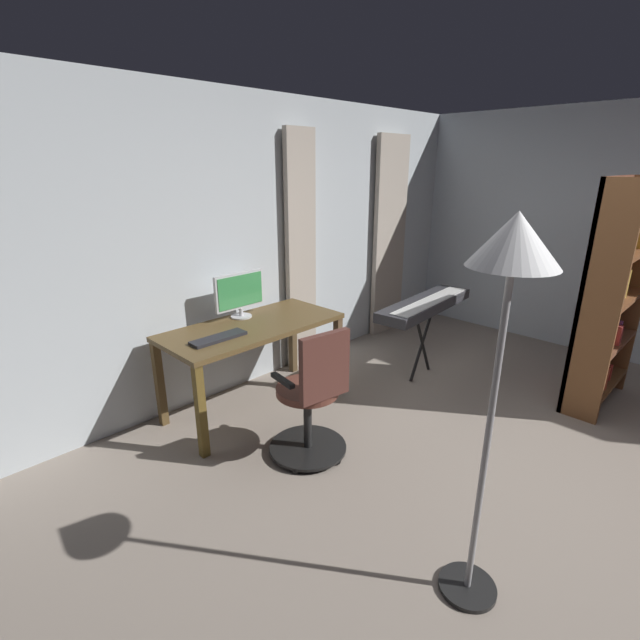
# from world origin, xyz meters

# --- Properties ---
(ground_plane) EXTENTS (7.49, 7.49, 0.00)m
(ground_plane) POSITION_xyz_m (0.00, 0.00, 0.00)
(ground_plane) COLOR gray
(back_room_partition) EXTENTS (5.76, 0.10, 2.58)m
(back_room_partition) POSITION_xyz_m (0.00, -2.72, 1.29)
(back_room_partition) COLOR silver
(back_room_partition) RESTS_ON ground
(curtain_left_panel) EXTENTS (0.55, 0.06, 2.32)m
(curtain_left_panel) POSITION_xyz_m (-1.82, -2.61, 1.16)
(curtain_left_panel) COLOR #BEB09F
(curtain_left_panel) RESTS_ON ground
(curtain_right_panel) EXTENTS (0.35, 0.06, 2.32)m
(curtain_right_panel) POSITION_xyz_m (-0.38, -2.61, 1.16)
(curtain_right_panel) COLOR #BEB09F
(curtain_right_panel) RESTS_ON ground
(desk) EXTENTS (1.49, 0.68, 0.75)m
(desk) POSITION_xyz_m (0.53, -2.23, 0.66)
(desk) COLOR brown
(desk) RESTS_ON ground
(office_chair) EXTENTS (0.56, 0.56, 0.98)m
(office_chair) POSITION_xyz_m (0.69, -1.37, 0.45)
(office_chair) COLOR black
(office_chair) RESTS_ON ground
(computer_monitor) EXTENTS (0.48, 0.18, 0.39)m
(computer_monitor) POSITION_xyz_m (0.48, -2.45, 0.97)
(computer_monitor) COLOR silver
(computer_monitor) RESTS_ON desk
(computer_keyboard) EXTENTS (0.44, 0.13, 0.02)m
(computer_keyboard) POSITION_xyz_m (0.91, -2.14, 0.76)
(computer_keyboard) COLOR #232328
(computer_keyboard) RESTS_ON desk
(bookshelf) EXTENTS (0.89, 0.30, 1.91)m
(bookshelf) POSITION_xyz_m (-1.63, -0.24, 0.95)
(bookshelf) COLOR brown
(bookshelf) RESTS_ON ground
(piano_keyboard) EXTENTS (1.31, 0.42, 0.79)m
(piano_keyboard) POSITION_xyz_m (-0.99, -1.55, 0.72)
(piano_keyboard) COLOR black
(piano_keyboard) RESTS_ON ground
(floor_lamp) EXTENTS (0.35, 0.35, 1.83)m
(floor_lamp) POSITION_xyz_m (0.91, -0.05, 1.57)
(floor_lamp) COLOR black
(floor_lamp) RESTS_ON ground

